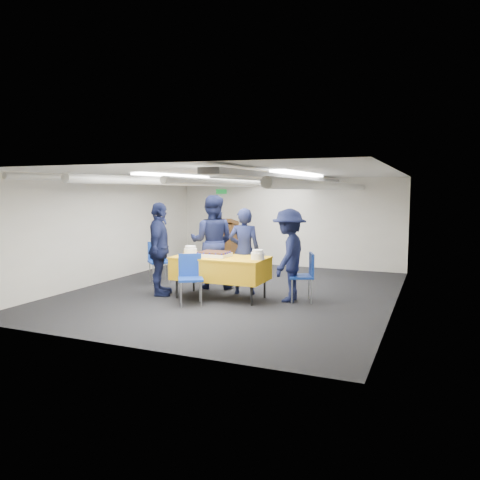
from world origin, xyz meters
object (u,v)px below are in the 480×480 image
at_px(sailor_a, 244,251).
at_px(sailor_c, 159,249).
at_px(serving_table, 221,268).
at_px(sailor_b, 212,242).
at_px(sheet_cake, 215,254).
at_px(chair_right, 305,272).
at_px(podium, 225,242).
at_px(chair_near, 190,274).
at_px(sailor_d, 289,255).
at_px(chair_left, 158,258).

relative_size(sailor_a, sailor_c, 0.94).
relative_size(serving_table, sailor_b, 0.91).
xyz_separation_m(sheet_cake, chair_right, (1.61, 0.39, -0.29)).
height_order(sailor_a, sailor_b, sailor_b).
height_order(podium, chair_near, podium).
xyz_separation_m(serving_table, sheet_cake, (-0.11, -0.03, 0.26)).
relative_size(sheet_cake, podium, 0.45).
relative_size(sailor_b, sailor_d, 1.14).
xyz_separation_m(chair_near, sailor_c, (-0.87, 0.37, 0.35)).
height_order(chair_right, sailor_b, sailor_b).
relative_size(sailor_c, sailor_d, 1.06).
xyz_separation_m(sailor_c, sailor_d, (2.39, 0.49, -0.05)).
bearing_deg(sailor_b, sailor_c, 43.49).
height_order(chair_left, sailor_d, sailor_d).
bearing_deg(sailor_b, chair_right, 154.88).
height_order(sheet_cake, chair_left, chair_left).
distance_m(podium, sailor_b, 3.06).
height_order(sheet_cake, chair_right, chair_right).
xyz_separation_m(chair_left, sailor_d, (3.12, -0.60, 0.30)).
height_order(sailor_a, sailor_d, sailor_d).
bearing_deg(chair_right, podium, 133.43).
distance_m(chair_near, chair_right, 2.04).
bearing_deg(sailor_b, podium, -84.09).
bearing_deg(sailor_b, serving_table, 111.74).
bearing_deg(serving_table, sailor_d, 12.82).
height_order(sheet_cake, sailor_a, sailor_a).
distance_m(chair_right, sailor_b, 2.13).
distance_m(chair_near, chair_left, 2.17).
height_order(sheet_cake, sailor_d, sailor_d).
distance_m(sailor_b, sailor_c, 1.16).
bearing_deg(sailor_c, chair_left, 10.01).
xyz_separation_m(chair_right, chair_left, (-3.41, 0.51, 0.00)).
height_order(chair_near, chair_right, same).
bearing_deg(chair_left, podium, 83.35).
height_order(podium, sailor_b, sailor_b).
relative_size(podium, sailor_c, 0.71).
relative_size(sheet_cake, chair_near, 0.64).
bearing_deg(sheet_cake, chair_near, -109.41).
bearing_deg(sailor_d, sailor_b, -107.03).
distance_m(podium, chair_near, 4.41).
distance_m(chair_near, sailor_b, 1.43).
distance_m(chair_right, sailor_a, 1.29).
bearing_deg(sailor_b, sailor_a, 148.64).
bearing_deg(sheet_cake, chair_right, 13.57).
height_order(sailor_b, sailor_c, sailor_b).
relative_size(serving_table, podium, 1.38).
height_order(chair_right, sailor_d, sailor_d).
bearing_deg(sailor_a, podium, -74.93).
distance_m(serving_table, sailor_d, 1.27).
height_order(serving_table, sailor_b, sailor_b).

